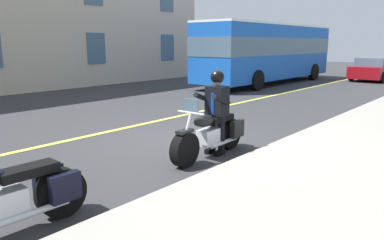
{
  "coord_description": "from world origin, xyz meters",
  "views": [
    {
      "loc": [
        6.1,
        5.63,
        2.27
      ],
      "look_at": [
        0.74,
        0.98,
        0.75
      ],
      "focal_mm": 33.73,
      "sensor_mm": 36.0,
      "label": 1
    }
  ],
  "objects_px": {
    "rider_main": "(217,105)",
    "bus_near": "(269,50)",
    "motorcycle_parked": "(5,201)",
    "motorcycle_main": "(211,134)",
    "car_silver": "(374,69)"
  },
  "relations": [
    {
      "from": "rider_main",
      "to": "motorcycle_parked",
      "type": "relative_size",
      "value": 0.79
    },
    {
      "from": "rider_main",
      "to": "bus_near",
      "type": "xyz_separation_m",
      "value": [
        -12.72,
        -5.95,
        0.84
      ]
    },
    {
      "from": "bus_near",
      "to": "motorcycle_parked",
      "type": "bearing_deg",
      "value": 19.66
    },
    {
      "from": "motorcycle_parked",
      "to": "car_silver",
      "type": "distance_m",
      "value": 23.06
    },
    {
      "from": "rider_main",
      "to": "bus_near",
      "type": "distance_m",
      "value": 14.06
    },
    {
      "from": "motorcycle_main",
      "to": "car_silver",
      "type": "relative_size",
      "value": 0.48
    },
    {
      "from": "motorcycle_parked",
      "to": "bus_near",
      "type": "relative_size",
      "value": 0.2
    },
    {
      "from": "rider_main",
      "to": "motorcycle_parked",
      "type": "bearing_deg",
      "value": 1.63
    },
    {
      "from": "motorcycle_main",
      "to": "bus_near",
      "type": "bearing_deg",
      "value": -155.21
    },
    {
      "from": "rider_main",
      "to": "motorcycle_main",
      "type": "bearing_deg",
      "value": 3.88
    },
    {
      "from": "motorcycle_parked",
      "to": "car_silver",
      "type": "xyz_separation_m",
      "value": [
        -22.97,
        -2.02,
        0.24
      ]
    },
    {
      "from": "motorcycle_main",
      "to": "car_silver",
      "type": "bearing_deg",
      "value": -174.23
    },
    {
      "from": "bus_near",
      "to": "motorcycle_main",
      "type": "bearing_deg",
      "value": 24.79
    },
    {
      "from": "motorcycle_main",
      "to": "bus_near",
      "type": "height_order",
      "value": "bus_near"
    },
    {
      "from": "motorcycle_parked",
      "to": "rider_main",
      "type": "bearing_deg",
      "value": -178.37
    }
  ]
}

